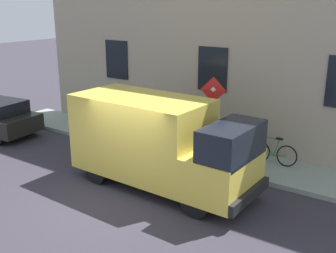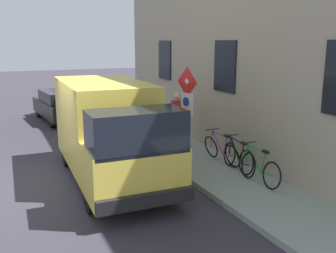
% 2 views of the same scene
% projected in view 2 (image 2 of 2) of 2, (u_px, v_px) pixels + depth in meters
% --- Properties ---
extents(ground_plane, '(80.00, 80.00, 0.00)m').
position_uv_depth(ground_plane, '(73.00, 180.00, 9.85)').
color(ground_plane, '#34303A').
extents(sidewalk_slab, '(1.98, 17.57, 0.14)m').
position_uv_depth(sidewalk_slab, '(194.00, 159.00, 11.31)').
color(sidewalk_slab, gray).
rests_on(sidewalk_slab, ground_plane).
extents(building_facade, '(0.75, 15.57, 8.75)m').
position_uv_depth(building_facade, '(237.00, 11.00, 10.92)').
color(building_facade, tan).
rests_on(building_facade, ground_plane).
extents(sign_post_stacked, '(0.19, 0.55, 2.64)m').
position_uv_depth(sign_post_stacked, '(187.00, 105.00, 9.72)').
color(sign_post_stacked, '#474C47').
rests_on(sign_post_stacked, sidewalk_slab).
extents(delivery_van, '(2.17, 5.39, 2.50)m').
position_uv_depth(delivery_van, '(109.00, 129.00, 9.62)').
color(delivery_van, '#E7CA49').
rests_on(delivery_van, ground_plane).
extents(parked_hatchback, '(2.11, 4.15, 1.38)m').
position_uv_depth(parked_hatchback, '(62.00, 105.00, 17.03)').
color(parked_hatchback, black).
rests_on(parked_hatchback, ground_plane).
extents(bicycle_green, '(0.46, 1.71, 0.89)m').
position_uv_depth(bicycle_green, '(258.00, 167.00, 9.26)').
color(bicycle_green, black).
rests_on(bicycle_green, sidewalk_slab).
extents(bicycle_black, '(0.46, 1.71, 0.89)m').
position_uv_depth(bicycle_black, '(238.00, 158.00, 9.99)').
color(bicycle_black, black).
rests_on(bicycle_black, sidewalk_slab).
extents(bicycle_purple, '(0.46, 1.72, 0.89)m').
position_uv_depth(bicycle_purple, '(221.00, 150.00, 10.73)').
color(bicycle_purple, black).
rests_on(bicycle_purple, sidewalk_slab).
extents(pedestrian, '(0.45, 0.35, 1.72)m').
position_uv_depth(pedestrian, '(177.00, 116.00, 12.64)').
color(pedestrian, '#262B47').
rests_on(pedestrian, sidewalk_slab).
extents(litter_bin, '(0.44, 0.44, 0.90)m').
position_uv_depth(litter_bin, '(162.00, 138.00, 11.78)').
color(litter_bin, '#2D5133').
rests_on(litter_bin, sidewalk_slab).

